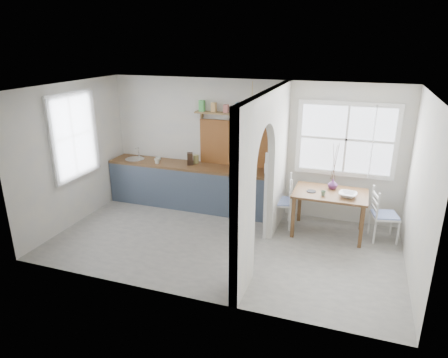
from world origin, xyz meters
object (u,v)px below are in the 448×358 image
(dining_table, at_px, (329,213))
(vase, at_px, (333,184))
(chair_left, at_px, (279,201))
(kettle, at_px, (268,168))
(chair_right, at_px, (385,215))

(dining_table, height_order, vase, vase)
(dining_table, height_order, chair_left, chair_left)
(vase, bearing_deg, dining_table, -94.25)
(dining_table, distance_m, kettle, 1.38)
(chair_left, distance_m, kettle, 0.67)
(chair_left, bearing_deg, dining_table, 76.46)
(dining_table, height_order, kettle, kettle)
(chair_right, xyz_separation_m, kettle, (-2.12, 0.24, 0.55))
(dining_table, relative_size, chair_right, 1.36)
(chair_right, bearing_deg, vase, 69.93)
(chair_right, bearing_deg, chair_left, 78.69)
(dining_table, distance_m, chair_left, 0.91)
(dining_table, bearing_deg, vase, 85.98)
(chair_left, relative_size, vase, 5.50)
(dining_table, bearing_deg, chair_right, 5.24)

